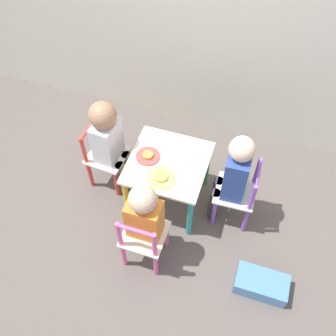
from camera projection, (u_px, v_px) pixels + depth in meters
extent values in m
plane|color=#5B514C|center=(168.00, 198.00, 2.86)|extent=(6.00, 6.00, 0.00)
cube|color=silver|center=(168.00, 163.00, 2.52)|extent=(0.50, 0.50, 0.02)
cylinder|color=yellow|center=(127.00, 199.00, 2.61)|extent=(0.04, 0.04, 0.41)
cylinder|color=teal|center=(190.00, 217.00, 2.53)|extent=(0.04, 0.04, 0.41)
cylinder|color=orange|center=(149.00, 151.00, 2.86)|extent=(0.04, 0.04, 0.41)
cylinder|color=green|center=(207.00, 166.00, 2.78)|extent=(0.04, 0.04, 0.41)
cube|color=silver|center=(108.00, 155.00, 2.74)|extent=(0.28, 0.28, 0.02)
cylinder|color=#DB3D38|center=(116.00, 183.00, 2.77)|extent=(0.03, 0.03, 0.27)
cylinder|color=#DB3D38|center=(130.00, 161.00, 2.89)|extent=(0.03, 0.03, 0.27)
cylinder|color=#DB3D38|center=(90.00, 174.00, 2.82)|extent=(0.03, 0.03, 0.27)
cylinder|color=#DB3D38|center=(104.00, 153.00, 2.94)|extent=(0.03, 0.03, 0.27)
cylinder|color=#DB3D38|center=(84.00, 151.00, 2.61)|extent=(0.03, 0.03, 0.26)
cylinder|color=#DB3D38|center=(99.00, 129.00, 2.73)|extent=(0.03, 0.03, 0.26)
cylinder|color=#DB3D38|center=(89.00, 128.00, 2.58)|extent=(0.04, 0.21, 0.02)
cube|color=silver|center=(144.00, 234.00, 2.37)|extent=(0.26, 0.26, 0.02)
cylinder|color=#E5599E|center=(167.00, 235.00, 2.53)|extent=(0.03, 0.03, 0.27)
cylinder|color=#E5599E|center=(136.00, 226.00, 2.57)|extent=(0.03, 0.03, 0.27)
cylinder|color=#E5599E|center=(156.00, 264.00, 2.41)|extent=(0.03, 0.03, 0.27)
cylinder|color=#E5599E|center=(124.00, 254.00, 2.45)|extent=(0.03, 0.03, 0.27)
cylinder|color=#E5599E|center=(154.00, 245.00, 2.20)|extent=(0.03, 0.03, 0.26)
cylinder|color=#E5599E|center=(119.00, 235.00, 2.24)|extent=(0.03, 0.03, 0.26)
cylinder|color=#E5599E|center=(135.00, 230.00, 2.13)|extent=(0.21, 0.02, 0.02)
cube|color=silver|center=(235.00, 191.00, 2.56)|extent=(0.27, 0.27, 0.02)
cylinder|color=#8E51BC|center=(220.00, 187.00, 2.75)|extent=(0.03, 0.03, 0.27)
cylinder|color=#8E51BC|center=(214.00, 212.00, 2.63)|extent=(0.03, 0.03, 0.27)
cylinder|color=#8E51BC|center=(250.00, 194.00, 2.72)|extent=(0.03, 0.03, 0.27)
cylinder|color=#8E51BC|center=(245.00, 220.00, 2.60)|extent=(0.03, 0.03, 0.27)
cylinder|color=#8E51BC|center=(257.00, 171.00, 2.51)|extent=(0.03, 0.03, 0.26)
cylinder|color=#8E51BC|center=(252.00, 198.00, 2.39)|extent=(0.03, 0.03, 0.26)
cylinder|color=#8E51BC|center=(258.00, 174.00, 2.35)|extent=(0.03, 0.21, 0.02)
cylinder|color=#7A6B5B|center=(122.00, 177.00, 2.79)|extent=(0.07, 0.07, 0.29)
cylinder|color=#7A6B5B|center=(128.00, 167.00, 2.85)|extent=(0.07, 0.07, 0.29)
cube|color=silver|center=(107.00, 140.00, 2.60)|extent=(0.16, 0.21, 0.32)
sphere|color=#A37556|center=(103.00, 115.00, 2.41)|extent=(0.18, 0.18, 0.18)
cylinder|color=#7A6B5B|center=(159.00, 230.00, 2.54)|extent=(0.07, 0.07, 0.29)
cylinder|color=#7A6B5B|center=(145.00, 226.00, 2.56)|extent=(0.07, 0.07, 0.29)
cube|color=orange|center=(144.00, 219.00, 2.26)|extent=(0.20, 0.14, 0.29)
sphere|color=#DBB293|center=(142.00, 199.00, 2.09)|extent=(0.16, 0.16, 0.16)
cylinder|color=#38383D|center=(217.00, 192.00, 2.72)|extent=(0.07, 0.07, 0.29)
cylinder|color=#38383D|center=(214.00, 204.00, 2.66)|extent=(0.07, 0.07, 0.29)
cube|color=#2D478E|center=(236.00, 174.00, 2.42)|extent=(0.15, 0.21, 0.35)
sphere|color=beige|center=(242.00, 149.00, 2.22)|extent=(0.15, 0.15, 0.15)
cylinder|color=#E54C47|center=(148.00, 156.00, 2.53)|extent=(0.16, 0.16, 0.01)
cylinder|color=#D6843D|center=(148.00, 155.00, 2.52)|extent=(0.07, 0.07, 0.02)
cylinder|color=#EADB66|center=(161.00, 178.00, 2.43)|extent=(0.18, 0.18, 0.01)
cylinder|color=gold|center=(161.00, 177.00, 2.42)|extent=(0.08, 0.08, 0.02)
cube|color=#4C7FB7|center=(261.00, 284.00, 2.41)|extent=(0.32, 0.18, 0.12)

